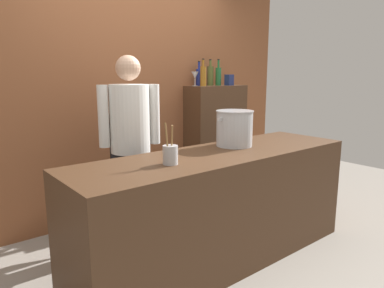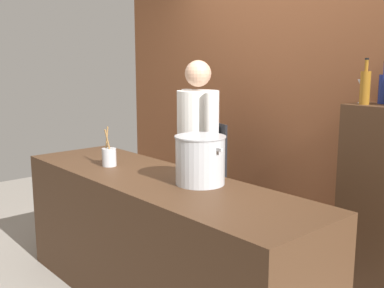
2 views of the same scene
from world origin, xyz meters
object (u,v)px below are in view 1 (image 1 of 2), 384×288
object	(u,v)px
utensil_crock	(170,154)
wine_bottle_olive	(210,75)
chef	(130,138)
wine_glass_tall	(195,76)
wine_bottle_green	(218,76)
spice_tin_navy	(229,80)
wine_bottle_amber	(203,76)
wine_bottle_cobalt	(199,77)
stockpot_large	(234,128)

from	to	relation	value
utensil_crock	wine_bottle_olive	xyz separation A→B (m)	(1.50, 1.27, 0.52)
wine_bottle_olive	chef	bearing A→B (deg)	-159.93
wine_glass_tall	wine_bottle_green	bearing A→B (deg)	-5.45
spice_tin_navy	chef	bearing A→B (deg)	-165.75
utensil_crock	spice_tin_navy	xyz separation A→B (m)	(1.72, 1.17, 0.46)
wine_glass_tall	spice_tin_navy	world-z (taller)	wine_glass_tall
utensil_crock	wine_glass_tall	xyz separation A→B (m)	(1.26, 1.26, 0.52)
chef	wine_bottle_amber	xyz separation A→B (m)	(1.19, 0.42, 0.52)
wine_bottle_olive	wine_bottle_green	bearing A→B (deg)	-23.92
wine_glass_tall	utensil_crock	bearing A→B (deg)	-134.93
wine_glass_tall	wine_bottle_cobalt	bearing A→B (deg)	29.13
utensil_crock	spice_tin_navy	size ratio (longest dim) A/B	2.21
wine_bottle_olive	spice_tin_navy	world-z (taller)	wine_bottle_olive
chef	wine_glass_tall	bearing A→B (deg)	-139.69
wine_bottle_cobalt	wine_glass_tall	world-z (taller)	wine_bottle_cobalt
utensil_crock	wine_bottle_olive	size ratio (longest dim) A/B	0.94
stockpot_large	wine_bottle_amber	size ratio (longest dim) A/B	1.24
wine_bottle_amber	stockpot_large	bearing A→B (deg)	-117.01
wine_bottle_green	spice_tin_navy	distance (m)	0.15
wine_bottle_green	wine_bottle_cobalt	world-z (taller)	wine_bottle_green
utensil_crock	wine_bottle_olive	distance (m)	2.03
wine_bottle_olive	spice_tin_navy	xyz separation A→B (m)	(0.22, -0.10, -0.05)
wine_bottle_green	wine_glass_tall	bearing A→B (deg)	174.55
wine_bottle_green	wine_bottle_olive	size ratio (longest dim) A/B	1.01
wine_bottle_cobalt	wine_bottle_amber	xyz separation A→B (m)	(-0.06, -0.14, 0.01)
utensil_crock	wine_glass_tall	world-z (taller)	wine_glass_tall
chef	wine_bottle_green	size ratio (longest dim) A/B	5.38
utensil_crock	wine_bottle_green	xyz separation A→B (m)	(1.59, 1.23, 0.51)
wine_bottle_olive	wine_glass_tall	world-z (taller)	wine_bottle_olive
utensil_crock	wine_bottle_green	size ratio (longest dim) A/B	0.93
wine_bottle_olive	wine_glass_tall	bearing A→B (deg)	-177.93
chef	wine_bottle_cobalt	world-z (taller)	chef
chef	spice_tin_navy	world-z (taller)	chef
chef	wine_bottle_olive	distance (m)	1.56
stockpot_large	wine_glass_tall	distance (m)	1.26
wine_bottle_olive	wine_bottle_cobalt	bearing A→B (deg)	156.92
wine_bottle_green	spice_tin_navy	size ratio (longest dim) A/B	2.38
stockpot_large	wine_bottle_amber	distance (m)	1.21
wine_bottle_green	wine_bottle_olive	xyz separation A→B (m)	(-0.09, 0.04, 0.01)
wine_bottle_amber	wine_bottle_olive	world-z (taller)	same
wine_bottle_cobalt	utensil_crock	bearing A→B (deg)	-136.01
wine_bottle_amber	wine_glass_tall	world-z (taller)	wine_bottle_amber
wine_bottle_cobalt	spice_tin_navy	xyz separation A→B (m)	(0.35, -0.15, -0.04)
utensil_crock	wine_glass_tall	bearing A→B (deg)	45.07
wine_bottle_olive	spice_tin_navy	size ratio (longest dim) A/B	2.36
utensil_crock	wine_bottle_cobalt	distance (m)	1.97
wine_bottle_green	wine_bottle_cobalt	distance (m)	0.24
utensil_crock	stockpot_large	bearing A→B (deg)	12.23
wine_glass_tall	chef	bearing A→B (deg)	-156.45
stockpot_large	chef	bearing A→B (deg)	138.69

